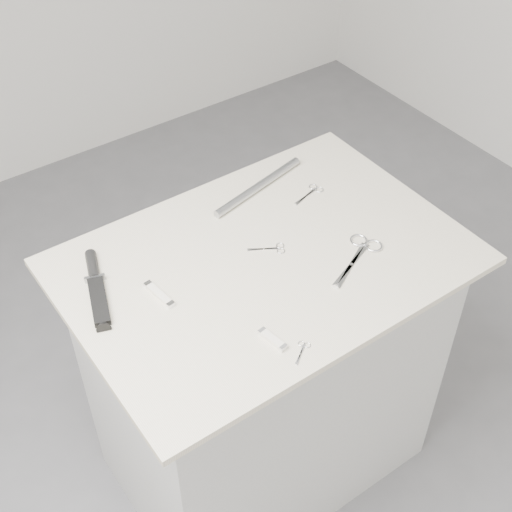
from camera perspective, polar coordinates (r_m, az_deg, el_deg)
ground at (r=2.52m, az=0.59°, el=-15.68°), size 4.00×4.00×0.01m
plinth at (r=2.14m, az=0.67°, el=-9.37°), size 0.90×0.60×0.90m
display_board at (r=1.80m, az=0.79°, el=-0.44°), size 1.00×0.70×0.02m
large_shears at (r=1.83m, az=8.39°, el=0.43°), size 0.20×0.13×0.01m
embroidery_scissors_a at (r=2.00m, az=4.46°, el=5.13°), size 0.11×0.05×0.00m
embroidery_scissors_b at (r=1.82m, az=1.32°, el=0.59°), size 0.09×0.07×0.00m
tiny_scissors at (r=1.59m, az=3.71°, el=-7.50°), size 0.06×0.05×0.00m
sheathed_knife at (r=1.76m, az=-12.69°, el=-2.21°), size 0.12×0.25×0.03m
pocket_knife_a at (r=1.71m, az=-7.76°, el=-3.05°), size 0.03×0.10×0.01m
pocket_knife_b at (r=1.61m, az=1.33°, el=-6.70°), size 0.03×0.08×0.01m
metal_rail at (r=2.00m, az=0.19°, el=5.59°), size 0.33×0.09×0.02m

